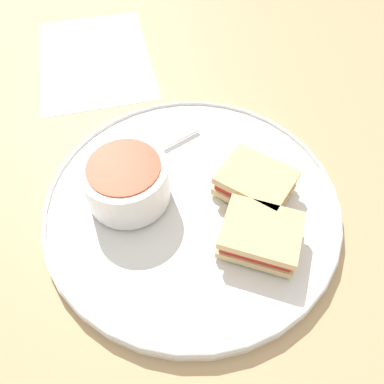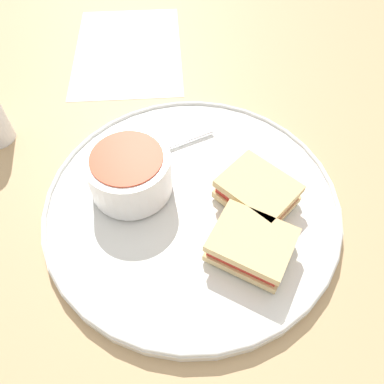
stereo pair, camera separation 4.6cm
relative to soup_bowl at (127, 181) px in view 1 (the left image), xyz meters
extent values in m
plane|color=tan|center=(0.07, -0.03, -0.05)|extent=(2.40, 2.40, 0.00)
cylinder|color=white|center=(0.07, -0.03, -0.04)|extent=(0.38, 0.38, 0.02)
torus|color=white|center=(0.07, -0.03, -0.03)|extent=(0.38, 0.38, 0.01)
cylinder|color=white|center=(0.00, 0.00, -0.03)|extent=(0.06, 0.06, 0.01)
cylinder|color=white|center=(0.00, 0.00, 0.00)|extent=(0.10, 0.10, 0.06)
cylinder|color=red|center=(0.00, 0.00, 0.03)|extent=(0.09, 0.09, 0.01)
cube|color=silver|center=(0.08, 0.07, -0.03)|extent=(0.08, 0.03, 0.00)
ellipsoid|color=silver|center=(0.03, 0.06, -0.03)|extent=(0.04, 0.03, 0.01)
cube|color=#DBBC7F|center=(0.13, -0.11, -0.02)|extent=(0.11, 0.11, 0.01)
cube|color=#B72D23|center=(0.13, -0.11, -0.01)|extent=(0.10, 0.10, 0.01)
cube|color=#DBBC7F|center=(0.13, -0.11, 0.00)|extent=(0.11, 0.11, 0.01)
cube|color=#DBBC7F|center=(0.15, -0.04, -0.02)|extent=(0.11, 0.11, 0.01)
cube|color=#B72D23|center=(0.15, -0.04, -0.01)|extent=(0.10, 0.10, 0.01)
cube|color=#DBBC7F|center=(0.15, -0.04, 0.00)|extent=(0.11, 0.11, 0.01)
cube|color=white|center=(0.00, 0.34, -0.05)|extent=(0.21, 0.29, 0.00)
camera|label=1|loc=(-0.01, -0.29, 0.36)|focal=35.00mm
camera|label=2|loc=(0.04, -0.30, 0.36)|focal=35.00mm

